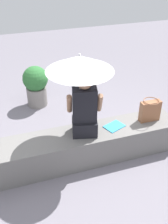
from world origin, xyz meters
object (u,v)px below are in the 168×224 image
Objects in this scene: parasol at (80,63)px; handbag_black at (150,111)px; magazine at (114,126)px; person_seated at (85,109)px; planter_near at (36,85)px.

parasol is 3.44× the size of handbag_black.
handbag_black is at bearing 157.61° from magazine.
parasol reaches higher than person_seated.
planter_near is (1.41, -1.80, -0.20)m from handbag_black.
planter_near reaches higher than magazine.
parasol reaches higher than planter_near.
planter_near is at bearing -86.06° from magazine.
person_seated is 0.66m from parasol.
person_seated reaches higher than planter_near.
magazine is at bearing -1.16° from handbag_black.
planter_near is at bearing -79.72° from parasol.
handbag_black reaches higher than magazine.
handbag_black is at bearing 179.69° from person_seated.
handbag_black is 0.42× the size of planter_near.
person_seated is 1.05m from handbag_black.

